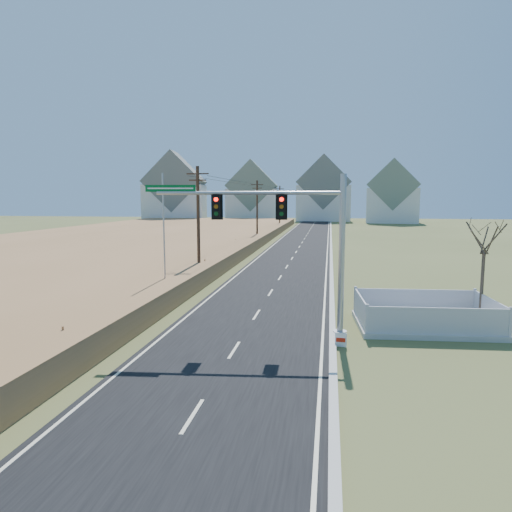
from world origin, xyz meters
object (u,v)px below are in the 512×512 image
(open_sign, at_px, (341,340))
(flagpole, at_px, (164,249))
(bare_tree, at_px, (485,235))
(traffic_signal_mast, at_px, (301,238))
(fence_enclosure, at_px, (424,322))

(open_sign, bearing_deg, flagpole, 148.71)
(flagpole, bearing_deg, bare_tree, -9.56)
(traffic_signal_mast, bearing_deg, open_sign, -45.97)
(open_sign, height_order, flagpole, flagpole)
(open_sign, xyz_separation_m, bare_tree, (7.30, 5.23, 4.27))
(traffic_signal_mast, distance_m, open_sign, 4.96)
(flagpole, distance_m, bare_tree, 18.74)
(traffic_signal_mast, bearing_deg, bare_tree, 15.94)
(traffic_signal_mast, xyz_separation_m, bare_tree, (9.19, 3.63, -0.02))
(fence_enclosure, bearing_deg, open_sign, -141.93)
(flagpole, height_order, bare_tree, flagpole)
(fence_enclosure, relative_size, bare_tree, 1.22)
(fence_enclosure, bearing_deg, traffic_signal_mast, -164.06)
(open_sign, bearing_deg, bare_tree, 41.13)
(bare_tree, bearing_deg, open_sign, -144.40)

